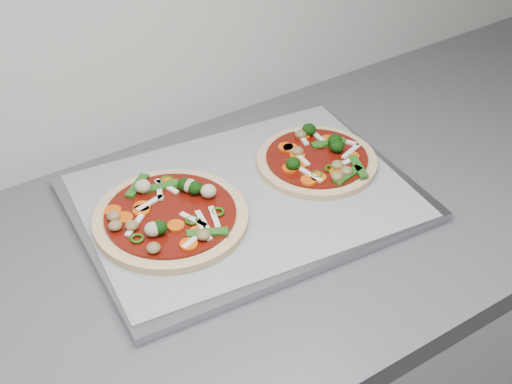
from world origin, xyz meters
TOP-DOWN VIEW (x-y plane):
  - countertop at (0.00, 1.30)m, footprint 3.60×0.60m
  - baking_tray at (0.30, 1.36)m, footprint 0.53×0.41m
  - parchment at (0.30, 1.36)m, footprint 0.52×0.41m
  - pizza_left at (0.18, 1.36)m, footprint 0.30×0.30m
  - pizza_right at (0.45, 1.36)m, footprint 0.25×0.25m

SIDE VIEW (x-z plane):
  - countertop at x=0.00m, z-range 0.86..0.90m
  - baking_tray at x=0.30m, z-range 0.90..0.92m
  - parchment at x=0.30m, z-range 0.92..0.92m
  - pizza_right at x=0.45m, z-range 0.91..0.94m
  - pizza_left at x=0.18m, z-range 0.91..0.95m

